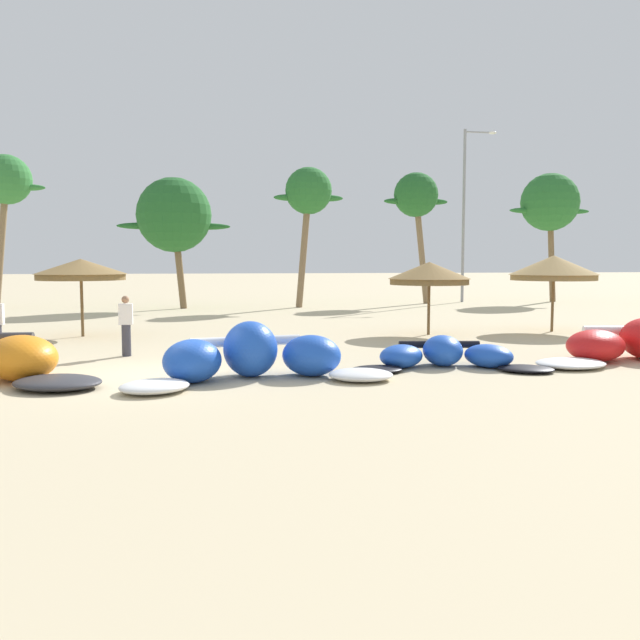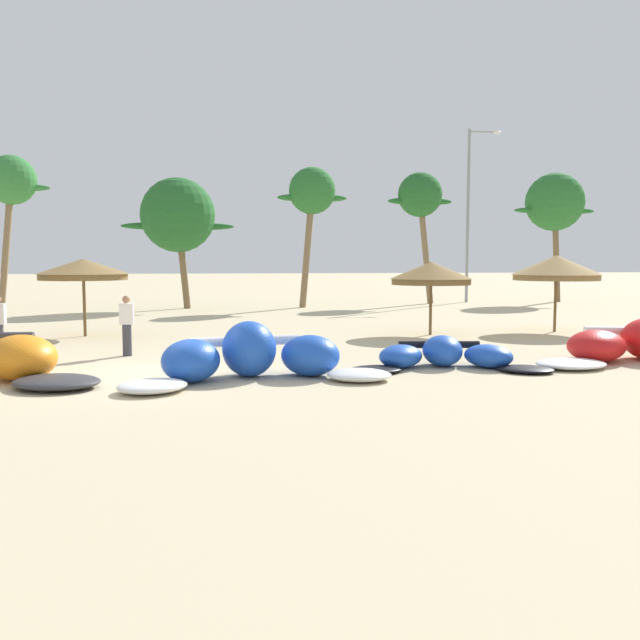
% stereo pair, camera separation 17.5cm
% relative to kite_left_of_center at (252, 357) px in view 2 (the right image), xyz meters
% --- Properties ---
extents(ground_plane, '(260.00, 260.00, 0.00)m').
position_rel_kite_left_of_center_xyz_m(ground_plane, '(-2.32, 0.84, -0.47)').
color(ground_plane, beige).
extents(kite_left_of_center, '(5.92, 3.07, 1.22)m').
position_rel_kite_left_of_center_xyz_m(kite_left_of_center, '(0.00, 0.00, 0.00)').
color(kite_left_of_center, white).
rests_on(kite_left_of_center, ground).
extents(kite_center, '(4.90, 2.63, 0.74)m').
position_rel_kite_left_of_center_xyz_m(kite_center, '(4.63, 0.77, -0.18)').
color(kite_center, black).
rests_on(kite_center, ground).
extents(beach_umbrella_near_van, '(3.05, 3.05, 2.62)m').
position_rel_kite_left_of_center_xyz_m(beach_umbrella_near_van, '(-5.08, 9.17, 1.80)').
color(beach_umbrella_near_van, brown).
rests_on(beach_umbrella_near_van, ground).
extents(beach_umbrella_middle, '(2.85, 2.85, 2.52)m').
position_rel_kite_left_of_center_xyz_m(beach_umbrella_middle, '(6.65, 7.66, 1.66)').
color(beach_umbrella_middle, brown).
rests_on(beach_umbrella_middle, ground).
extents(beach_umbrella_near_palms, '(3.16, 3.16, 2.75)m').
position_rel_kite_left_of_center_xyz_m(beach_umbrella_near_palms, '(11.41, 7.87, 1.84)').
color(beach_umbrella_near_palms, brown).
rests_on(beach_umbrella_near_palms, ground).
extents(person_by_umbrellas, '(0.36, 0.24, 1.62)m').
position_rel_kite_left_of_center_xyz_m(person_by_umbrellas, '(-3.09, 4.06, 0.35)').
color(person_by_umbrellas, '#383842').
rests_on(person_by_umbrellas, ground).
extents(palm_left, '(4.03, 2.69, 8.31)m').
position_rel_kite_left_of_center_xyz_m(palm_left, '(-11.48, 24.54, 6.33)').
color(palm_left, '#7F6647').
rests_on(palm_left, ground).
extents(palm_left_of_gap, '(5.97, 3.98, 7.01)m').
position_rel_kite_left_of_center_xyz_m(palm_left_of_gap, '(-2.51, 22.30, 4.51)').
color(palm_left_of_gap, brown).
rests_on(palm_left_of_gap, ground).
extents(palm_center_left, '(3.86, 2.57, 7.69)m').
position_rel_kite_left_of_center_xyz_m(palm_center_left, '(4.73, 22.08, 5.78)').
color(palm_center_left, '#7F6647').
rests_on(palm_center_left, ground).
extents(palm_center_right, '(3.97, 2.65, 7.84)m').
position_rel_kite_left_of_center_xyz_m(palm_center_right, '(11.60, 24.16, 5.89)').
color(palm_center_right, '#7F6647').
rests_on(palm_center_right, ground).
extents(palm_right_of_gap, '(5.40, 3.60, 8.05)m').
position_rel_kite_left_of_center_xyz_m(palm_right_of_gap, '(20.45, 24.50, 5.71)').
color(palm_right_of_gap, brown).
rests_on(palm_right_of_gap, ground).
extents(lamppost_west_center, '(2.16, 0.24, 10.67)m').
position_rel_kite_left_of_center_xyz_m(lamppost_west_center, '(15.19, 25.17, 5.46)').
color(lamppost_west_center, gray).
rests_on(lamppost_west_center, ground).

